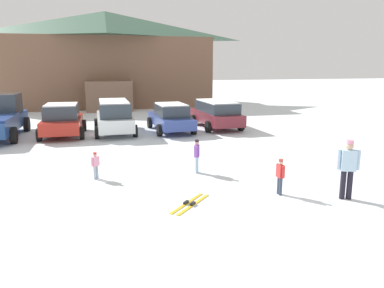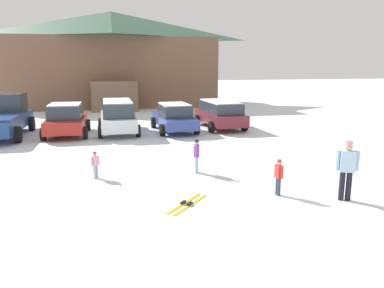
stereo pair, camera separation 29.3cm
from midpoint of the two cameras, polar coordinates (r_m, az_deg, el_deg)
name	(u,v)px [view 1 (the left image)]	position (r m, az deg, el deg)	size (l,w,h in m)	color
ground	(297,235)	(8.69, 14.77, -13.31)	(160.00, 160.00, 0.00)	silver
ski_lodge	(107,58)	(35.88, -13.12, 12.59)	(18.48, 11.15, 8.33)	brown
parked_red_sedan	(62,120)	(20.62, -19.53, 3.47)	(2.30, 4.07, 1.69)	#B5281D
parked_white_suv	(114,116)	(20.74, -12.17, 4.22)	(2.14, 4.66, 1.78)	white
parked_blue_hatchback	(171,117)	(20.92, -3.65, 4.10)	(2.21, 4.51, 1.56)	#334795
parked_maroon_van	(216,113)	(22.06, 3.35, 4.72)	(2.29, 4.59, 1.60)	maroon
skier_child_in_pink_snowsuit	(95,164)	(12.57, -15.14, -2.97)	(0.27, 0.23, 0.89)	#A2AFC6
skier_child_in_red_jacket	(280,175)	(10.93, 12.54, -4.58)	(0.15, 0.39, 1.05)	#323D50
skier_adult_in_blue_parka	(348,166)	(11.03, 21.96, -3.14)	(0.59, 0.37, 1.67)	black
skier_child_in_purple_jacket	(197,154)	(12.79, 0.09, -1.57)	(0.25, 0.41, 1.16)	#94B8CE
pair_of_skis	(190,204)	(10.12, -1.14, -9.08)	(1.37, 1.43, 0.08)	gold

